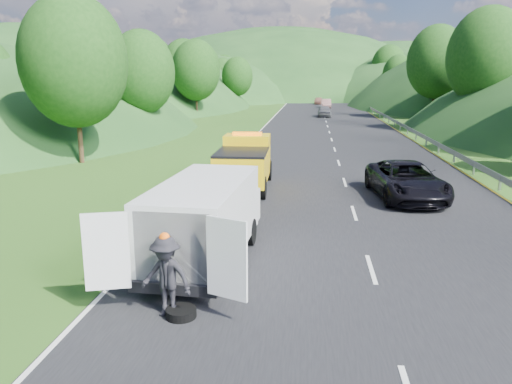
# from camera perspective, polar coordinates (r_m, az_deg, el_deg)

# --- Properties ---
(ground) EXTENTS (320.00, 320.00, 0.00)m
(ground) POSITION_cam_1_polar(r_m,az_deg,el_deg) (16.50, 1.78, -5.86)
(ground) COLOR #38661E
(ground) RESTS_ON ground
(road_surface) EXTENTS (14.00, 200.00, 0.02)m
(road_surface) POSITION_cam_1_polar(r_m,az_deg,el_deg) (55.85, 8.18, 7.43)
(road_surface) COLOR black
(road_surface) RESTS_ON ground
(guardrail) EXTENTS (0.06, 140.00, 1.52)m
(guardrail) POSITION_cam_1_polar(r_m,az_deg,el_deg) (68.88, 14.01, 8.21)
(guardrail) COLOR gray
(guardrail) RESTS_ON ground
(tree_line_left) EXTENTS (14.00, 140.00, 14.00)m
(tree_line_left) POSITION_cam_1_polar(r_m,az_deg,el_deg) (78.41, -8.76, 8.99)
(tree_line_left) COLOR #265418
(tree_line_left) RESTS_ON ground
(tree_line_right) EXTENTS (14.00, 140.00, 14.00)m
(tree_line_right) POSITION_cam_1_polar(r_m,az_deg,el_deg) (78.83, 22.57, 8.17)
(tree_line_right) COLOR #265418
(tree_line_right) RESTS_ON ground
(hills_backdrop) EXTENTS (201.00, 288.60, 44.00)m
(hills_backdrop) POSITION_cam_1_polar(r_m,az_deg,el_deg) (150.46, 8.46, 10.87)
(hills_backdrop) COLOR #2D5B23
(hills_backdrop) RESTS_ON ground
(tow_truck) EXTENTS (2.46, 6.19, 2.64)m
(tow_truck) POSITION_cam_1_polar(r_m,az_deg,el_deg) (24.22, -1.28, 3.40)
(tow_truck) COLOR black
(tow_truck) RESTS_ON ground
(white_van) EXTENTS (3.79, 7.06, 2.46)m
(white_van) POSITION_cam_1_polar(r_m,az_deg,el_deg) (14.52, -5.78, -2.82)
(white_van) COLOR black
(white_van) RESTS_ON ground
(woman) EXTENTS (0.70, 0.76, 1.68)m
(woman) POSITION_cam_1_polar(r_m,az_deg,el_deg) (18.31, -9.65, -4.12)
(woman) COLOR silver
(woman) RESTS_ON ground
(child) EXTENTS (0.60, 0.58, 0.98)m
(child) POSITION_cam_1_polar(r_m,az_deg,el_deg) (15.41, -5.55, -7.32)
(child) COLOR tan
(child) RESTS_ON ground
(worker) EXTENTS (1.35, 0.97, 1.89)m
(worker) POSITION_cam_1_polar(r_m,az_deg,el_deg) (11.92, -10.05, -13.80)
(worker) COLOR black
(worker) RESTS_ON ground
(suitcase) EXTENTS (0.40, 0.28, 0.59)m
(suitcase) POSITION_cam_1_polar(r_m,az_deg,el_deg) (17.02, -14.38, -4.64)
(suitcase) COLOR #535540
(suitcase) RESTS_ON ground
(spare_tire) EXTENTS (0.70, 0.70, 0.20)m
(spare_tire) POSITION_cam_1_polar(r_m,az_deg,el_deg) (11.81, -8.54, -14.02)
(spare_tire) COLOR black
(spare_tire) RESTS_ON ground
(passing_suv) EXTENTS (3.30, 6.09, 1.62)m
(passing_suv) POSITION_cam_1_polar(r_m,az_deg,el_deg) (23.42, 16.68, -0.70)
(passing_suv) COLOR black
(passing_suv) RESTS_ON ground
(dist_car_a) EXTENTS (1.76, 4.38, 1.49)m
(dist_car_a) POSITION_cam_1_polar(r_m,az_deg,el_deg) (69.44, 7.81, 8.51)
(dist_car_a) COLOR #48494D
(dist_car_a) RESTS_ON ground
(dist_car_b) EXTENTS (1.61, 4.62, 1.52)m
(dist_car_b) POSITION_cam_1_polar(r_m,az_deg,el_deg) (89.44, 8.03, 9.49)
(dist_car_b) COLOR #7A5451
(dist_car_b) RESTS_ON ground
(dist_car_c) EXTENTS (1.78, 4.37, 1.27)m
(dist_car_c) POSITION_cam_1_polar(r_m,az_deg,el_deg) (101.11, 7.16, 9.92)
(dist_car_c) COLOR #8F5847
(dist_car_c) RESTS_ON ground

